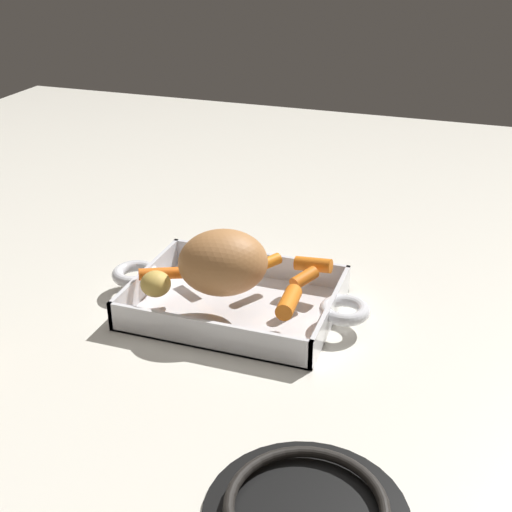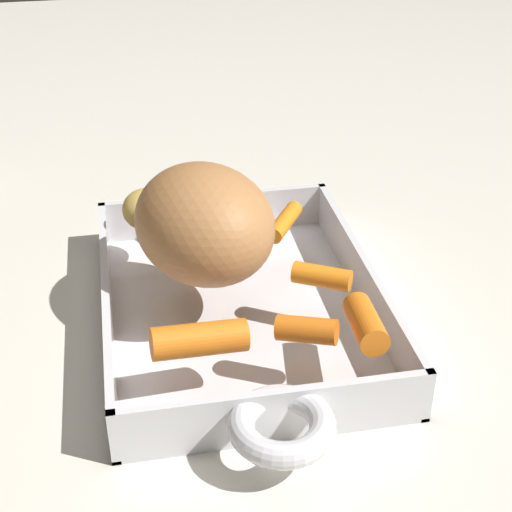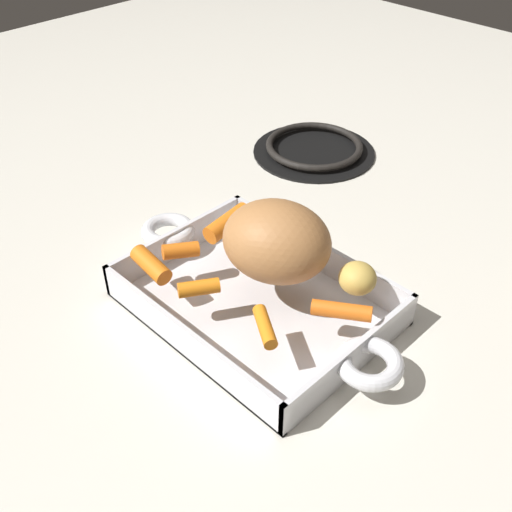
{
  "view_description": "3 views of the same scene",
  "coord_description": "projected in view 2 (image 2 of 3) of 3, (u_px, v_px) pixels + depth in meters",
  "views": [
    {
      "loc": [
        0.32,
        -0.82,
        0.53
      ],
      "look_at": [
        0.03,
        0.02,
        0.08
      ],
      "focal_mm": 48.33,
      "sensor_mm": 36.0,
      "label": 1
    },
    {
      "loc": [
        0.52,
        -0.09,
        0.39
      ],
      "look_at": [
        0.02,
        0.01,
        0.07
      ],
      "focal_mm": 54.42,
      "sensor_mm": 36.0,
      "label": 2
    },
    {
      "loc": [
        -0.38,
        0.38,
        0.51
      ],
      "look_at": [
        0.01,
        -0.01,
        0.07
      ],
      "focal_mm": 43.2,
      "sensor_mm": 36.0,
      "label": 3
    }
  ],
  "objects": [
    {
      "name": "baby_carrot_northwest",
      "position": [
        196.0,
        206.0,
        0.72
      ],
      "size": [
        0.07,
        0.05,
        0.02
      ],
      "primitive_type": "cylinder",
      "rotation": [
        1.52,
        0.0,
        5.25
      ],
      "color": "orange",
      "rests_on": "roasting_dish"
    },
    {
      "name": "baby_carrot_long",
      "position": [
        322.0,
        276.0,
        0.61
      ],
      "size": [
        0.04,
        0.05,
        0.02
      ],
      "primitive_type": "cylinder",
      "rotation": [
        1.55,
        0.0,
        2.6
      ],
      "color": "orange",
      "rests_on": "roasting_dish"
    },
    {
      "name": "pork_roast",
      "position": [
        204.0,
        224.0,
        0.61
      ],
      "size": [
        0.16,
        0.15,
        0.09
      ],
      "primitive_type": "ellipsoid",
      "rotation": [
        0.0,
        0.0,
        0.38
      ],
      "color": "#AD7241",
      "rests_on": "roasting_dish"
    },
    {
      "name": "baby_carrot_southwest",
      "position": [
        199.0,
        339.0,
        0.54
      ],
      "size": [
        0.03,
        0.07,
        0.03
      ],
      "primitive_type": "cylinder",
      "rotation": [
        1.5,
        0.0,
        0.08
      ],
      "color": "orange",
      "rests_on": "roasting_dish"
    },
    {
      "name": "roasting_dish",
      "position": [
        240.0,
        303.0,
        0.65
      ],
      "size": [
        0.4,
        0.22,
        0.04
      ],
      "color": "silver",
      "rests_on": "ground_plane"
    },
    {
      "name": "baby_carrot_northeast",
      "position": [
        307.0,
        330.0,
        0.55
      ],
      "size": [
        0.04,
        0.05,
        0.02
      ],
      "primitive_type": "cylinder",
      "rotation": [
        1.47,
        0.0,
        2.67
      ],
      "color": "orange",
      "rests_on": "roasting_dish"
    },
    {
      "name": "potato_halved",
      "position": [
        146.0,
        209.0,
        0.69
      ],
      "size": [
        0.06,
        0.06,
        0.04
      ],
      "primitive_type": "ellipsoid",
      "rotation": [
        0.0,
        0.0,
        0.9
      ],
      "color": "gold",
      "rests_on": "roasting_dish"
    },
    {
      "name": "ground_plane",
      "position": [
        240.0,
        318.0,
        0.66
      ],
      "size": [
        2.32,
        2.32,
        0.0
      ],
      "primitive_type": "plane",
      "color": "silver"
    },
    {
      "name": "baby_carrot_center_right",
      "position": [
        284.0,
        222.0,
        0.69
      ],
      "size": [
        0.05,
        0.04,
        0.02
      ],
      "primitive_type": "cylinder",
      "rotation": [
        1.56,
        0.0,
        4.14
      ],
      "color": "orange",
      "rests_on": "roasting_dish"
    },
    {
      "name": "baby_carrot_center_left",
      "position": [
        366.0,
        323.0,
        0.56
      ],
      "size": [
        0.06,
        0.03,
        0.03
      ],
      "primitive_type": "cylinder",
      "rotation": [
        1.67,
        0.0,
        4.65
      ],
      "color": "orange",
      "rests_on": "roasting_dish"
    }
  ]
}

